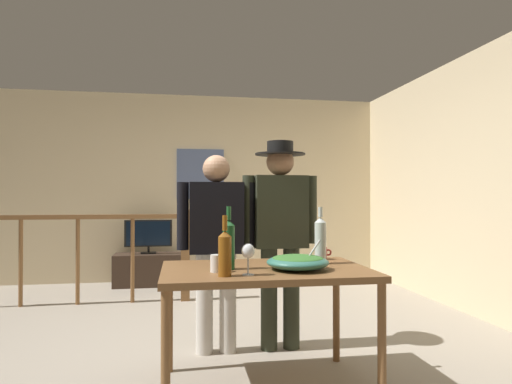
% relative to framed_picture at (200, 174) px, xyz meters
% --- Properties ---
extents(ground_plane, '(7.82, 7.82, 0.00)m').
position_rel_framed_picture_xyz_m(ground_plane, '(-0.09, -2.95, -1.52)').
color(ground_plane, '#9E9384').
extents(back_wall, '(5.48, 0.10, 2.65)m').
position_rel_framed_picture_xyz_m(back_wall, '(-0.09, 0.06, -0.19)').
color(back_wall, beige).
rests_on(back_wall, ground_plane).
extents(side_wall_right, '(0.10, 4.51, 2.65)m').
position_rel_framed_picture_xyz_m(side_wall_right, '(2.65, -2.04, -0.19)').
color(side_wall_right, beige).
rests_on(side_wall_right, ground_plane).
extents(framed_picture, '(0.67, 0.03, 0.72)m').
position_rel_framed_picture_xyz_m(framed_picture, '(0.00, 0.00, 0.00)').
color(framed_picture, slate).
extents(stair_railing, '(2.45, 0.10, 1.04)m').
position_rel_framed_picture_xyz_m(stair_railing, '(-0.97, -1.26, -0.88)').
color(stair_railing, brown).
rests_on(stair_railing, ground_plane).
extents(tv_console, '(0.90, 0.40, 0.43)m').
position_rel_framed_picture_xyz_m(tv_console, '(-0.71, -0.29, -1.30)').
color(tv_console, '#38281E').
rests_on(tv_console, ground_plane).
extents(flat_screen_tv, '(0.62, 0.12, 0.46)m').
position_rel_framed_picture_xyz_m(flat_screen_tv, '(-0.71, -0.32, -0.82)').
color(flat_screen_tv, black).
rests_on(flat_screen_tv, tv_console).
extents(serving_table, '(1.27, 0.83, 0.75)m').
position_rel_framed_picture_xyz_m(serving_table, '(0.24, -3.74, -0.84)').
color(serving_table, brown).
rests_on(serving_table, ground_plane).
extents(salad_bowl, '(0.38, 0.38, 0.19)m').
position_rel_framed_picture_xyz_m(salad_bowl, '(0.43, -3.84, -0.72)').
color(salad_bowl, '#337060').
rests_on(salad_bowl, serving_table).
extents(wine_glass, '(0.08, 0.08, 0.18)m').
position_rel_framed_picture_xyz_m(wine_glass, '(0.10, -3.99, -0.64)').
color(wine_glass, silver).
rests_on(wine_glass, serving_table).
extents(wine_bottle_amber, '(0.07, 0.07, 0.34)m').
position_rel_framed_picture_xyz_m(wine_bottle_amber, '(-0.03, -3.99, -0.63)').
color(wine_bottle_amber, brown).
rests_on(wine_bottle_amber, serving_table).
extents(wine_bottle_clear, '(0.08, 0.08, 0.38)m').
position_rel_framed_picture_xyz_m(wine_bottle_clear, '(0.63, -3.64, -0.61)').
color(wine_bottle_clear, silver).
rests_on(wine_bottle_clear, serving_table).
extents(wine_bottle_green, '(0.07, 0.07, 0.39)m').
position_rel_framed_picture_xyz_m(wine_bottle_green, '(0.01, -3.76, -0.61)').
color(wine_bottle_green, '#1E5628').
rests_on(wine_bottle_green, serving_table).
extents(mug_white, '(0.11, 0.07, 0.10)m').
position_rel_framed_picture_xyz_m(mug_white, '(-0.07, -3.85, -0.72)').
color(mug_white, white).
rests_on(mug_white, serving_table).
extents(mug_red, '(0.12, 0.08, 0.09)m').
position_rel_framed_picture_xyz_m(mug_red, '(0.70, -3.44, -0.72)').
color(mug_red, '#B7332D').
rests_on(mug_red, serving_table).
extents(person_standing_left, '(0.60, 0.23, 1.51)m').
position_rel_framed_picture_xyz_m(person_standing_left, '(-0.01, -3.04, -0.63)').
color(person_standing_left, beige).
rests_on(person_standing_left, ground_plane).
extents(person_standing_right, '(0.60, 0.40, 1.63)m').
position_rel_framed_picture_xyz_m(person_standing_right, '(0.49, -3.04, -0.55)').
color(person_standing_right, '#2D3323').
rests_on(person_standing_right, ground_plane).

